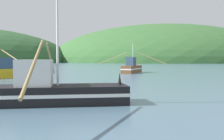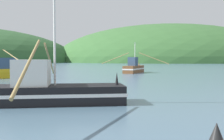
# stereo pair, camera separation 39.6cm
# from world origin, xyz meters

# --- Properties ---
(hill_far_left) EXTENTS (161.36, 129.09, 52.70)m
(hill_far_left) POSITION_xyz_m (5.57, 199.97, 0.00)
(hill_far_left) COLOR #386633
(hill_far_left) RESTS_ON ground
(fishing_boat_yellow) EXTENTS (12.37, 9.02, 7.43)m
(fishing_boat_yellow) POSITION_xyz_m (-16.87, 31.87, 0.86)
(fishing_boat_yellow) COLOR gold
(fishing_boat_yellow) RESTS_ON ground
(fishing_boat_black) EXTENTS (9.22, 13.63, 7.53)m
(fishing_boat_black) POSITION_xyz_m (-3.54, 14.44, 0.74)
(fishing_boat_black) COLOR black
(fishing_boat_black) RESTS_ON ground
(fishing_boat_brown) EXTENTS (11.90, 7.21, 5.29)m
(fishing_boat_brown) POSITION_xyz_m (-1.81, 47.71, 0.86)
(fishing_boat_brown) COLOR brown
(fishing_boat_brown) RESTS_ON ground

